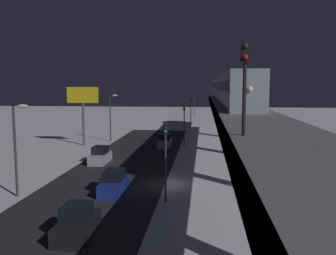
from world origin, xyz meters
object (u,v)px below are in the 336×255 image
object	(u,v)px
sedan_black	(77,224)
traffic_light_distant	(194,102)
traffic_light_mid	(184,119)
sedan_silver	(100,156)
sedan_blue	(114,183)
traffic_light_near	(166,150)
commercial_billboard	(83,101)
subway_train	(227,88)
sedan_silver_2	(165,142)
rail_signal	(245,72)
traffic_light_far	(191,108)

from	to	relation	value
sedan_black	traffic_light_distant	world-z (taller)	traffic_light_distant
sedan_black	traffic_light_mid	world-z (taller)	traffic_light_mid
sedan_silver	sedan_blue	world-z (taller)	same
sedan_silver	traffic_light_near	world-z (taller)	traffic_light_near
sedan_black	sedan_silver	bearing A→B (deg)	102.58
sedan_black	sedan_silver	world-z (taller)	same
sedan_silver	traffic_light_distant	world-z (taller)	traffic_light_distant
sedan_silver	sedan_blue	size ratio (longest dim) A/B	0.96
sedan_blue	traffic_light_mid	bearing A→B (deg)	78.73
traffic_light_distant	commercial_billboard	xyz separation A→B (m)	(15.40, 51.81, 2.63)
sedan_black	sedan_blue	distance (m)	9.08
commercial_billboard	sedan_blue	bearing A→B (deg)	114.44
subway_train	traffic_light_mid	world-z (taller)	subway_train
sedan_blue	commercial_billboard	distance (m)	26.55
sedan_black	sedan_silver_2	xyz separation A→B (m)	(-1.80, -32.41, 0.01)
rail_signal	sedan_black	xyz separation A→B (m)	(9.33, -4.77, -8.94)
subway_train	traffic_light_far	world-z (taller)	subway_train
rail_signal	traffic_light_mid	xyz separation A→B (m)	(4.63, -37.44, -5.52)
rail_signal	sedan_silver	world-z (taller)	rail_signal
traffic_light_near	traffic_light_distant	distance (m)	77.64
rail_signal	commercial_billboard	distance (m)	42.51
sedan_silver_2	traffic_light_mid	size ratio (longest dim) A/B	0.66
traffic_light_distant	commercial_billboard	bearing A→B (deg)	73.45
traffic_light_far	sedan_black	bearing A→B (deg)	85.41
sedan_blue	traffic_light_near	world-z (taller)	traffic_light_near
traffic_light_near	traffic_light_distant	xyz separation A→B (m)	(0.00, -77.64, 0.00)
commercial_billboard	sedan_black	bearing A→B (deg)	108.16
traffic_light_mid	traffic_light_far	world-z (taller)	same
traffic_light_near	traffic_light_mid	bearing A→B (deg)	-90.00
traffic_light_mid	traffic_light_far	distance (m)	25.88
sedan_blue	traffic_light_distant	world-z (taller)	traffic_light_distant
sedan_blue	sedan_black	bearing A→B (deg)	-90.00
subway_train	traffic_light_mid	distance (m)	8.04
sedan_black	sedan_silver_2	size ratio (longest dim) A/B	1.00
rail_signal	traffic_light_distant	xyz separation A→B (m)	(4.63, -89.20, -5.52)
subway_train	rail_signal	bearing A→B (deg)	87.58
subway_train	rail_signal	xyz separation A→B (m)	(1.66, 39.44, 0.95)
traffic_light_near	traffic_light_distant	world-z (taller)	same
traffic_light_far	traffic_light_near	bearing A→B (deg)	90.00
traffic_light_far	rail_signal	bearing A→B (deg)	94.18
rail_signal	sedan_silver_2	size ratio (longest dim) A/B	0.95
traffic_light_far	commercial_billboard	bearing A→B (deg)	59.30
traffic_light_distant	sedan_silver_2	bearing A→B (deg)	86.81
sedan_silver	commercial_billboard	world-z (taller)	commercial_billboard
rail_signal	sedan_silver	distance (m)	30.30
rail_signal	traffic_light_distant	bearing A→B (deg)	-87.03
sedan_black	commercial_billboard	size ratio (longest dim) A/B	0.47
traffic_light_far	commercial_billboard	world-z (taller)	commercial_billboard
sedan_silver_2	traffic_light_distant	world-z (taller)	traffic_light_distant
traffic_light_mid	sedan_silver	bearing A→B (deg)	52.36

